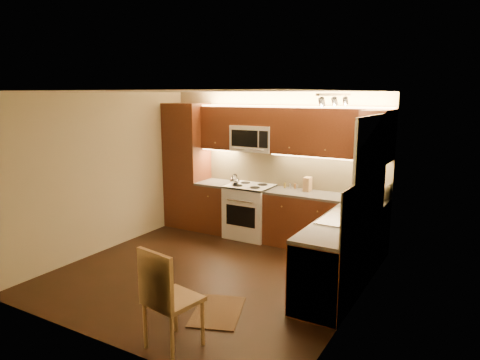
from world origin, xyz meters
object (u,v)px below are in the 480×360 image
Objects in this scene: toaster_oven at (374,191)px; stove at (250,211)px; sink at (345,213)px; kettle at (235,179)px; knife_block at (308,184)px; soap_bottle at (369,204)px; microwave at (254,138)px; dining_chair at (173,297)px.

stove is at bearing -166.82° from toaster_oven.
kettle is at bearing 155.30° from sink.
soap_bottle is (1.18, -0.74, -0.03)m from knife_block.
stove is 1.27m from microwave.
kettle reaches higher than soap_bottle.
dining_chair is (0.00, -3.52, -0.49)m from knife_block.
microwave reaches higher than stove.
microwave is at bearing 115.79° from dining_chair.
stove is 3.51m from dining_chair.
kettle reaches higher than sink.
microwave is (0.00, 0.14, 1.26)m from stove.
knife_block is (1.25, 0.24, -0.00)m from kettle.
stove is 2.31m from soap_bottle.
sink is (2.00, -1.12, 0.52)m from stove.
microwave is 4.28× the size of soap_bottle.
knife_block is 1.39m from soap_bottle.
toaster_oven is (2.07, 0.01, -0.69)m from microwave.
microwave reaches higher than soap_bottle.
knife_block is (0.99, 0.02, -0.70)m from microwave.
sink is at bearing -130.57° from soap_bottle.
dining_chair is (0.99, -3.37, 0.06)m from stove.
sink is at bearing -17.78° from kettle.
sink is 0.82× the size of dining_chair.
stove is 0.88× the size of dining_chair.
microwave is 0.78m from kettle.
soap_bottle is (2.17, -0.59, 0.53)m from stove.
microwave is at bearing 179.70° from knife_block.
microwave is 0.88× the size of sink.
knife_block reaches higher than soap_bottle.
knife_block reaches higher than stove.
knife_block is 1.29× the size of soap_bottle.
soap_bottle is at bearing -18.44° from microwave.
kettle reaches higher than stove.
soap_bottle is at bearing 72.76° from sink.
kettle is 0.85× the size of knife_block.
sink is 4.84× the size of soap_bottle.
microwave is 3.30× the size of knife_block.
microwave is 3.83m from dining_chair.
dining_chair is at bearing -114.19° from sink.
toaster_oven is at bearing 4.00° from stove.
microwave is at bearing 48.06° from kettle.
stove is 5.18× the size of soap_bottle.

